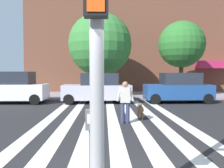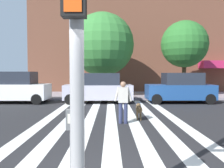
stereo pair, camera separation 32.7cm
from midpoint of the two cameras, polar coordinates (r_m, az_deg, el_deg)
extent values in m
plane|color=#232326|center=(10.58, -0.35, -8.06)|extent=(160.00, 160.00, 0.00)
cube|color=gray|center=(20.14, -0.36, -2.71)|extent=(80.00, 6.00, 0.15)
cube|color=silver|center=(10.88, -13.83, -7.83)|extent=(0.45, 12.71, 0.01)
cube|color=silver|center=(10.70, -9.10, -7.95)|extent=(0.45, 12.71, 0.01)
cube|color=silver|center=(10.61, -4.24, -8.02)|extent=(0.45, 12.71, 0.01)
cube|color=silver|center=(10.58, 0.68, -8.04)|extent=(0.45, 12.71, 0.01)
cube|color=silver|center=(10.64, 5.58, -8.00)|extent=(0.45, 12.71, 0.01)
cube|color=silver|center=(10.77, 10.39, -7.90)|extent=(0.45, 12.71, 0.01)
cube|color=silver|center=(10.97, 15.06, -7.75)|extent=(0.45, 12.71, 0.01)
cube|color=#AF214E|center=(24.97, 25.56, 4.22)|extent=(4.46, 1.60, 0.70)
cube|color=black|center=(2.88, -5.70, 18.27)|extent=(0.28, 0.18, 0.28)
cube|color=#E54C14|center=(2.78, -5.90, 18.81)|extent=(0.20, 0.01, 0.20)
cube|color=#515456|center=(3.09, -6.56, -8.44)|extent=(0.14, 0.10, 0.26)
cube|color=beige|center=(3.04, -6.67, -8.26)|extent=(0.09, 0.01, 0.12)
cube|color=white|center=(16.83, -21.82, -1.68)|extent=(4.48, 1.95, 0.99)
cube|color=#232833|center=(16.72, -21.31, 1.39)|extent=(2.32, 1.68, 0.81)
cylinder|color=black|center=(15.47, -17.02, -3.53)|extent=(0.66, 0.23, 0.66)
cylinder|color=black|center=(17.09, -15.28, -2.92)|extent=(0.66, 0.23, 0.66)
cube|color=#B2AEC3|center=(15.68, -2.74, -1.90)|extent=(4.50, 2.05, 0.94)
cube|color=#232833|center=(15.64, -2.10, 1.22)|extent=(2.43, 1.75, 0.77)
cylinder|color=black|center=(14.96, -9.42, -3.65)|extent=(0.67, 0.25, 0.66)
cylinder|color=black|center=(16.67, -8.71, -3.00)|extent=(0.67, 0.25, 0.66)
cylinder|color=black|center=(14.95, 3.93, -3.62)|extent=(0.67, 0.25, 0.66)
cylinder|color=black|center=(16.66, 3.25, -2.97)|extent=(0.67, 0.25, 0.66)
cube|color=navy|center=(16.36, 16.38, -1.80)|extent=(4.34, 1.92, 0.95)
cube|color=#232833|center=(16.37, 17.00, 1.22)|extent=(2.44, 1.68, 0.78)
cylinder|color=black|center=(15.14, 11.23, -3.59)|extent=(0.66, 0.23, 0.66)
cylinder|color=black|center=(16.82, 10.00, -2.96)|extent=(0.66, 0.23, 0.66)
cylinder|color=black|center=(16.18, 22.97, -3.35)|extent=(0.66, 0.23, 0.66)
cylinder|color=black|center=(17.76, 20.73, -2.79)|extent=(0.66, 0.23, 0.66)
cylinder|color=#4C3823|center=(19.09, -1.80, 1.28)|extent=(0.29, 0.29, 2.70)
sphere|color=#337533|center=(19.22, -1.81, 9.46)|extent=(5.04, 5.04, 5.04)
cylinder|color=#4C3823|center=(19.84, 17.30, 1.74)|extent=(0.33, 0.33, 3.07)
sphere|color=#286628|center=(19.96, 17.40, 9.09)|extent=(3.69, 3.69, 3.69)
cylinder|color=#282D4C|center=(9.36, 3.08, -6.93)|extent=(0.16, 0.16, 0.82)
cylinder|color=#282D4C|center=(9.36, 4.31, -6.94)|extent=(0.16, 0.16, 0.82)
cube|color=#B2ADA3|center=(9.27, 3.71, -2.60)|extent=(0.40, 0.27, 0.60)
cylinder|color=#B2ADA3|center=(9.27, 2.22, -2.41)|extent=(0.23, 0.11, 0.57)
cylinder|color=#B2ADA3|center=(9.27, 5.19, -2.42)|extent=(0.23, 0.11, 0.57)
sphere|color=#936B51|center=(9.24, 3.72, -0.07)|extent=(0.24, 0.24, 0.22)
cylinder|color=brown|center=(10.17, 7.38, -5.95)|extent=(0.30, 0.58, 0.26)
sphere|color=brown|center=(10.52, 7.26, -5.11)|extent=(0.21, 0.21, 0.20)
cylinder|color=brown|center=(9.79, 7.52, -6.00)|extent=(0.05, 0.24, 0.16)
cylinder|color=brown|center=(10.41, 6.92, -7.36)|extent=(0.06, 0.06, 0.32)
cylinder|color=brown|center=(10.42, 7.69, -7.36)|extent=(0.06, 0.06, 0.32)
cylinder|color=brown|center=(10.02, 7.04, -7.76)|extent=(0.06, 0.06, 0.32)
cylinder|color=brown|center=(10.03, 7.84, -7.76)|extent=(0.06, 0.06, 0.32)
camera|label=1|loc=(0.16, -89.23, 0.04)|focal=38.21mm
camera|label=2|loc=(0.16, 90.77, -0.04)|focal=38.21mm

